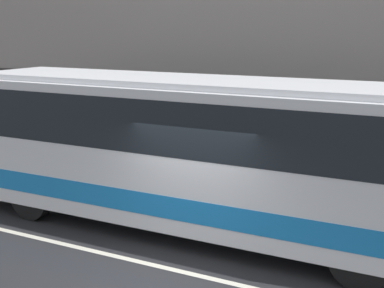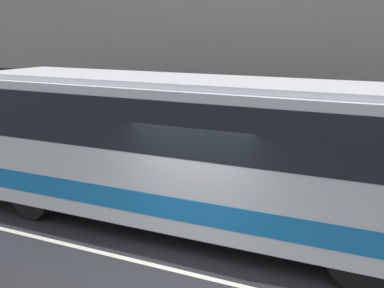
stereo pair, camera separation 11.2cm
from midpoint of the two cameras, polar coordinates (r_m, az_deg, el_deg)
The scene contains 5 objects.
ground_plane at distance 9.89m, azimuth -1.61°, elevation -13.31°, with size 60.00×60.00×0.00m, color #262628.
sidewalk at distance 14.39m, azimuth 8.85°, elevation -4.80°, with size 60.00×2.58×0.14m.
lane_stripe at distance 9.89m, azimuth -1.61°, elevation -13.29°, with size 54.00×0.14×0.01m.
transit_bus at distance 11.35m, azimuth -1.01°, elevation -0.09°, with size 11.26×2.61×3.25m.
pedestrian_waiting at distance 15.34m, azimuth 4.82°, elevation -0.24°, with size 0.36×0.36×1.72m.
Camera 2 is at (4.46, -7.72, 4.29)m, focal length 50.00 mm.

